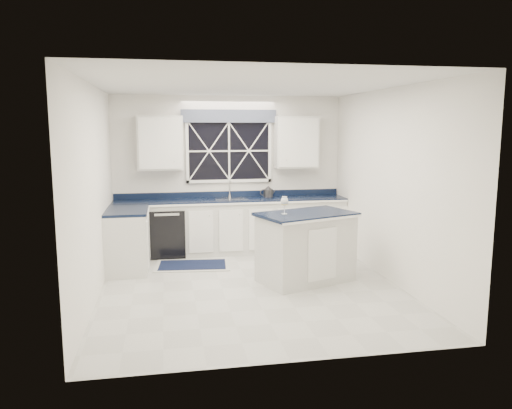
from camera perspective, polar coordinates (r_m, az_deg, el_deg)
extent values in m
plane|color=beige|center=(6.91, -0.63, -9.40)|extent=(4.50, 4.50, 0.00)
cube|color=white|center=(8.83, -3.11, 3.55)|extent=(4.00, 0.10, 2.70)
cube|color=silver|center=(8.66, -2.81, -2.57)|extent=(3.98, 0.60, 0.90)
cube|color=silver|center=(7.83, -14.48, -4.08)|extent=(0.60, 1.00, 0.90)
cube|color=black|center=(8.58, -2.84, 0.51)|extent=(3.98, 0.64, 0.04)
cube|color=black|center=(8.60, -10.10, -3.06)|extent=(0.60, 0.58, 0.82)
cube|color=black|center=(8.77, -3.11, 6.13)|extent=(1.40, 0.02, 1.00)
cube|color=slate|center=(8.70, -3.09, 10.06)|extent=(1.65, 0.04, 0.22)
cube|color=silver|center=(8.55, -10.89, 6.92)|extent=(0.75, 0.34, 0.90)
cube|color=silver|center=(8.85, 4.62, 7.11)|extent=(0.75, 0.34, 0.90)
cylinder|color=#B6B6B9|center=(8.79, -3.03, 0.97)|extent=(0.05, 0.05, 0.04)
cylinder|color=#B6B6B9|center=(8.78, -3.03, 1.87)|extent=(0.02, 0.02, 0.28)
cylinder|color=#B6B6B9|center=(8.67, -2.97, 2.66)|extent=(0.02, 0.18, 0.02)
cube|color=silver|center=(7.09, 5.71, -5.02)|extent=(1.43, 1.11, 0.94)
cube|color=black|center=(6.99, 5.77, -1.11)|extent=(1.51, 1.19, 0.04)
cube|color=#B5B5B0|center=(7.97, -7.26, -6.92)|extent=(1.22, 0.81, 0.01)
cube|color=#0F1834|center=(7.97, -7.27, -6.85)|extent=(1.08, 0.67, 0.01)
cylinder|color=#2F2F32|center=(8.81, 1.41, 1.31)|extent=(0.20, 0.20, 0.14)
cone|color=#2F2F32|center=(8.79, 1.41, 1.95)|extent=(0.17, 0.17, 0.06)
torus|color=#2F2F32|center=(8.81, 0.83, 1.38)|extent=(0.12, 0.04, 0.11)
cylinder|color=#2F2F32|center=(8.80, 2.06, 1.44)|extent=(0.07, 0.03, 0.09)
cylinder|color=silver|center=(6.85, 3.26, -1.07)|extent=(0.08, 0.08, 0.01)
cylinder|color=silver|center=(6.84, 3.27, -0.51)|extent=(0.01, 0.01, 0.13)
ellipsoid|color=silver|center=(6.83, 3.28, 0.38)|extent=(0.10, 0.10, 0.13)
cylinder|color=#DAC573|center=(6.83, 3.27, 0.19)|extent=(0.08, 0.08, 0.06)
imported|color=silver|center=(8.82, 1.34, 1.41)|extent=(0.09, 0.09, 0.17)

